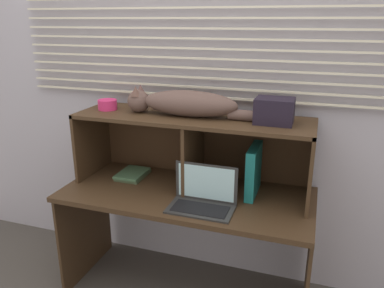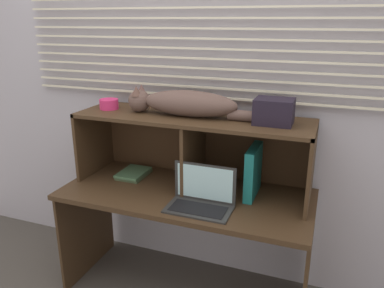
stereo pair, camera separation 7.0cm
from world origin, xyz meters
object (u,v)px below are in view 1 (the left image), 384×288
at_px(binder_upright, 254,171).
at_px(book_stack, 133,174).
at_px(storage_box, 274,111).
at_px(laptop, 203,198).
at_px(small_basket, 107,105).
at_px(cat, 186,104).

xyz_separation_m(binder_upright, book_stack, (-0.79, 0.00, -0.13)).
distance_m(book_stack, storage_box, 1.01).
bearing_deg(storage_box, binder_upright, 180.00).
distance_m(laptop, small_basket, 0.86).
height_order(cat, book_stack, cat).
distance_m(cat, storage_box, 0.51).
relative_size(laptop, book_stack, 1.51).
height_order(laptop, binder_upright, binder_upright).
xyz_separation_m(cat, binder_upright, (0.41, 0.00, -0.37)).
height_order(laptop, storage_box, storage_box).
relative_size(binder_upright, small_basket, 2.50).
bearing_deg(laptop, cat, 126.36).
distance_m(binder_upright, storage_box, 0.38).
bearing_deg(binder_upright, cat, 180.00).
xyz_separation_m(cat, laptop, (0.18, -0.25, -0.46)).
bearing_deg(storage_box, laptop, -142.62).
height_order(cat, binder_upright, cat).
height_order(laptop, small_basket, small_basket).
bearing_deg(cat, book_stack, 179.58).
xyz_separation_m(laptop, book_stack, (-0.56, 0.25, -0.04)).
bearing_deg(small_basket, binder_upright, 0.00).
bearing_deg(laptop, small_basket, 160.69).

